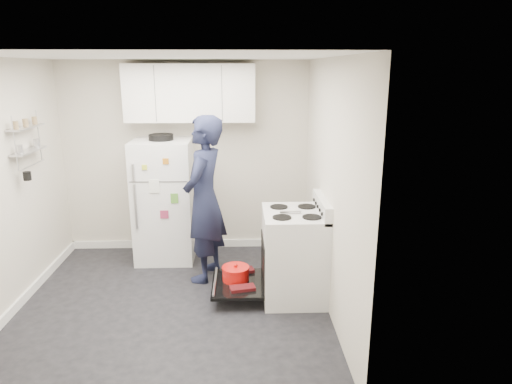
{
  "coord_description": "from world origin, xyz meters",
  "views": [
    {
      "loc": [
        0.72,
        -4.34,
        2.4
      ],
      "look_at": [
        0.89,
        0.6,
        1.05
      ],
      "focal_mm": 32.0,
      "sensor_mm": 36.0,
      "label": 1
    }
  ],
  "objects_px": {
    "open_oven_door": "(237,279)",
    "refrigerator": "(165,200)",
    "electric_range": "(293,255)",
    "person": "(204,199)"
  },
  "relations": [
    {
      "from": "open_oven_door",
      "to": "electric_range",
      "type": "bearing_deg",
      "value": -2.89
    },
    {
      "from": "electric_range",
      "to": "refrigerator",
      "type": "bearing_deg",
      "value": 144.08
    },
    {
      "from": "electric_range",
      "to": "open_oven_door",
      "type": "bearing_deg",
      "value": 177.11
    },
    {
      "from": "open_oven_door",
      "to": "person",
      "type": "bearing_deg",
      "value": 128.08
    },
    {
      "from": "electric_range",
      "to": "person",
      "type": "height_order",
      "value": "person"
    },
    {
      "from": "electric_range",
      "to": "person",
      "type": "bearing_deg",
      "value": 152.71
    },
    {
      "from": "refrigerator",
      "to": "person",
      "type": "distance_m",
      "value": 0.84
    },
    {
      "from": "electric_range",
      "to": "refrigerator",
      "type": "height_order",
      "value": "refrigerator"
    },
    {
      "from": "electric_range",
      "to": "refrigerator",
      "type": "xyz_separation_m",
      "value": [
        -1.52,
        1.1,
        0.31
      ]
    },
    {
      "from": "open_oven_door",
      "to": "refrigerator",
      "type": "height_order",
      "value": "refrigerator"
    }
  ]
}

